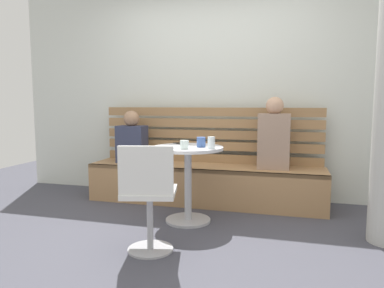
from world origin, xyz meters
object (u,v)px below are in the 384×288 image
person_adult (274,137)px  cup_water_clear (211,143)px  cup_mug_blue (201,142)px  phone_on_table (179,143)px  cafe_table (188,169)px  white_chair (148,195)px  cup_glass_short (184,145)px  booth_bench (204,184)px  person_child_left (132,140)px

person_adult → cup_water_clear: 0.95m
cup_mug_blue → phone_on_table: (-0.29, 0.22, -0.04)m
cup_mug_blue → person_adult: bearing=47.2°
cafe_table → white_chair: white_chair is taller
cafe_table → person_adult: bearing=42.0°
cup_water_clear → cup_glass_short: bearing=-156.4°
booth_bench → cup_mug_blue: cup_mug_blue is taller
white_chair → cup_water_clear: size_ratio=7.73×
booth_bench → cup_mug_blue: 0.89m
white_chair → person_child_left: bearing=118.9°
person_adult → cup_mug_blue: size_ratio=8.26×
booth_bench → person_child_left: bearing=179.9°
cup_glass_short → cafe_table: bearing=95.0°
person_child_left → cup_mug_blue: 1.24m
cafe_table → cup_glass_short: (0.02, -0.19, 0.26)m
booth_bench → person_adult: person_adult is taller
cafe_table → person_child_left: bearing=143.1°
cup_glass_short → person_child_left: bearing=136.7°
white_chair → cup_glass_short: size_ratio=10.63×
cafe_table → cup_mug_blue: (0.13, -0.00, 0.27)m
white_chair → phone_on_table: 1.07m
cup_water_clear → person_adult: bearing=56.1°
cup_water_clear → cup_glass_short: size_ratio=1.38×
cafe_table → cup_mug_blue: 0.30m
person_adult → cup_mug_blue: bearing=-132.8°
cafe_table → cup_glass_short: 0.32m
cup_mug_blue → phone_on_table: cup_mug_blue is taller
white_chair → cup_mug_blue: white_chair is taller
person_adult → booth_bench: bearing=-178.7°
person_adult → white_chair: bearing=-119.6°
booth_bench → cup_glass_short: size_ratio=33.75×
booth_bench → person_adult: 0.96m
phone_on_table → cup_mug_blue: bearing=-85.2°
phone_on_table → cafe_table: bearing=-101.4°
white_chair → person_adult: (0.86, 1.51, 0.33)m
cup_water_clear → phone_on_table: size_ratio=0.79×
person_adult → person_child_left: size_ratio=1.25×
white_chair → cup_water_clear: bearing=65.6°
cup_water_clear → booth_bench: bearing=107.9°
phone_on_table → person_child_left: bearing=100.8°
cafe_table → person_child_left: person_child_left is taller
phone_on_table → cup_water_clear: bearing=-84.9°
booth_bench → person_adult: size_ratio=3.44×
cup_mug_blue → cup_water_clear: bearing=-36.8°
cup_water_clear → cup_mug_blue: 0.15m
booth_bench → white_chair: bearing=-93.1°
cafe_table → cup_water_clear: cup_water_clear is taller
cup_glass_short → cup_mug_blue: bearing=59.6°
cup_glass_short → cup_water_clear: bearing=23.6°
white_chair → cup_water_clear: same height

